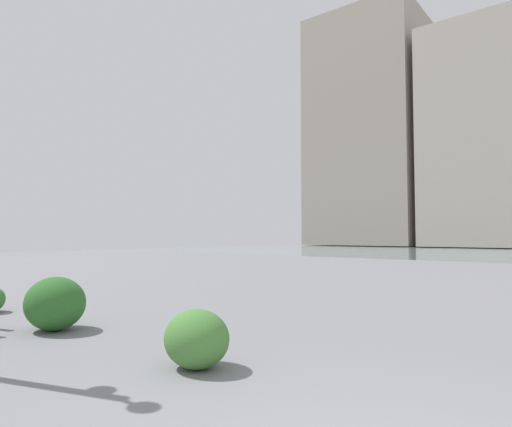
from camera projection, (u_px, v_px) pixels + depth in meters
The scene contains 4 objects.
building_slab at pixel (490, 137), 62.15m from camera, with size 17.09×13.47×31.36m.
building_annex at pixel (369, 131), 74.79m from camera, with size 17.94×15.41×40.91m.
shrub_low at pixel (55, 304), 7.28m from camera, with size 1.05×0.94×0.89m.
shrub_round at pixel (197, 339), 5.20m from camera, with size 0.82×0.74×0.70m.
Camera 1 is at (-0.76, 2.30, 1.59)m, focal length 30.59 mm.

